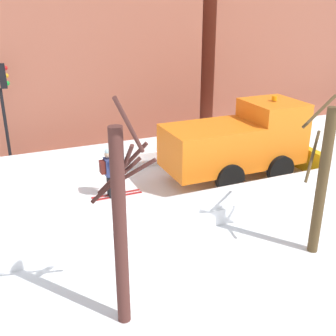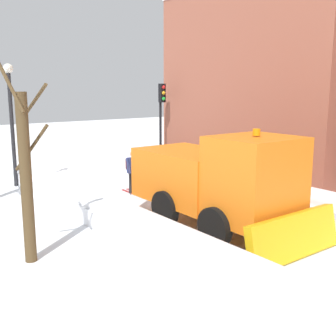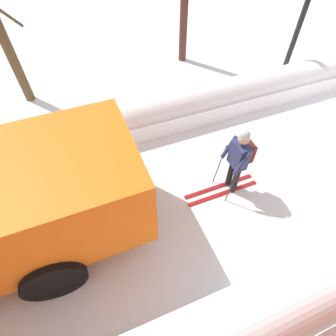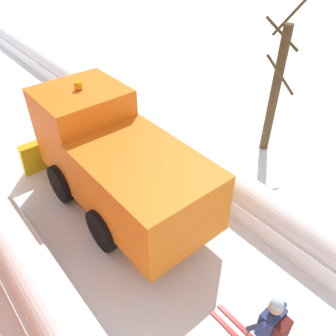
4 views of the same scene
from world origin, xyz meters
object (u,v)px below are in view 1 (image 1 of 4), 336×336
at_px(traffic_light_pole, 5,99).
at_px(bare_tree_mid, 322,179).
at_px(plow_truck, 241,141).
at_px(skier, 108,171).
at_px(bare_tree_near, 121,225).

bearing_deg(traffic_light_pole, bare_tree_mid, 38.11).
relative_size(plow_truck, traffic_light_pole, 1.37).
xyz_separation_m(plow_truck, skier, (-0.25, -5.19, -0.48)).
xyz_separation_m(bare_tree_near, bare_tree_mid, (-0.51, 5.63, -0.18)).
bearing_deg(plow_truck, bare_tree_mid, -10.25).
bearing_deg(bare_tree_near, skier, 167.08).
bearing_deg(skier, plow_truck, 87.25).
distance_m(plow_truck, skier, 5.22).
distance_m(skier, bare_tree_near, 6.38).
relative_size(plow_truck, skier, 3.31).
distance_m(plow_truck, bare_tree_near, 8.84).
bearing_deg(bare_tree_near, bare_tree_mid, 95.18).
relative_size(skier, traffic_light_pole, 0.42).
height_order(plow_truck, skier, plow_truck).
distance_m(traffic_light_pole, bare_tree_mid, 11.60).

